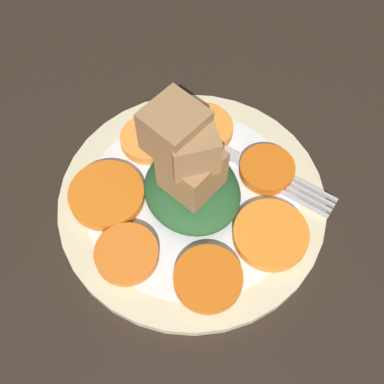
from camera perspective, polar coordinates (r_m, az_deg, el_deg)
name	(u,v)px	position (r cm, az deg, el deg)	size (l,w,h in cm)	color
table_slab	(192,207)	(48.29, 0.00, -1.81)	(120.00, 120.00, 2.00)	black
plate	(192,200)	(46.95, 0.00, -0.95)	(25.91, 25.91, 1.05)	beige
carrot_slice_0	(127,254)	(43.71, -7.75, -7.27)	(5.77, 5.77, 1.08)	orange
carrot_slice_1	(208,279)	(42.52, 1.91, -10.23)	(6.08, 6.08, 1.08)	#D66014
carrot_slice_2	(271,235)	(44.64, 9.29, -5.00)	(6.93, 6.93, 1.08)	orange
carrot_slice_3	(267,169)	(48.00, 8.87, 2.70)	(5.45, 5.45, 1.08)	#D56013
carrot_slice_4	(204,129)	(50.27, 1.48, 7.52)	(5.93, 5.93, 1.08)	orange
carrot_slice_5	(145,141)	(49.56, -5.60, 6.05)	(5.63, 5.63, 1.08)	#F99438
carrot_slice_6	(107,195)	(46.67, -10.07, -0.32)	(7.26, 7.26, 1.08)	orange
center_pile	(190,171)	(42.68, -0.29, 2.49)	(9.80, 8.82, 11.51)	#235128
fork	(252,166)	(48.41, 7.07, 3.11)	(18.01, 8.61, 0.40)	#B2B2B7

